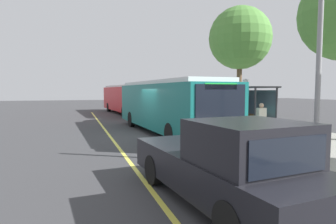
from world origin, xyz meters
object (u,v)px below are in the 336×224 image
at_px(route_sign_post, 245,100).
at_px(pickup_truck, 226,165).
at_px(transit_bus_main, 166,105).
at_px(transit_bus_second, 126,98).
at_px(waiting_bench, 253,123).
at_px(pedestrian_commuter, 261,119).

bearing_deg(route_sign_post, pickup_truck, -35.71).
bearing_deg(transit_bus_main, route_sign_post, 36.36).
relative_size(transit_bus_second, waiting_bench, 7.56).
distance_m(pickup_truck, route_sign_post, 8.08).
xyz_separation_m(transit_bus_main, waiting_bench, (1.93, 4.42, -0.98)).
bearing_deg(route_sign_post, waiting_bench, 136.48).
height_order(transit_bus_main, waiting_bench, transit_bus_main).
xyz_separation_m(transit_bus_main, transit_bus_second, (-14.24, 0.16, 0.00)).
bearing_deg(transit_bus_main, waiting_bench, 66.40).
height_order(transit_bus_main, pickup_truck, transit_bus_main).
bearing_deg(route_sign_post, pedestrian_commuter, 34.82).
bearing_deg(waiting_bench, pickup_truck, -37.54).
bearing_deg(pedestrian_commuter, pickup_truck, -41.08).
bearing_deg(pickup_truck, pedestrian_commuter, 138.92).
distance_m(transit_bus_main, transit_bus_second, 14.24).
bearing_deg(pickup_truck, waiting_bench, 142.46).
relative_size(transit_bus_main, pedestrian_commuter, 6.91).
relative_size(transit_bus_main, waiting_bench, 7.30).
bearing_deg(transit_bus_main, transit_bus_second, 179.34).
distance_m(route_sign_post, pedestrian_commuter, 1.14).
relative_size(transit_bus_main, route_sign_post, 4.17).
bearing_deg(transit_bus_second, route_sign_post, 8.14).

